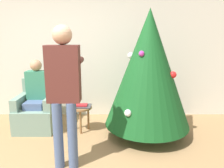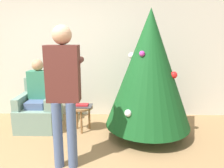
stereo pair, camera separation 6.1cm
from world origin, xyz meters
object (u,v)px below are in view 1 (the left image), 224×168
at_px(armchair, 38,111).
at_px(side_stool, 81,111).
at_px(person_standing, 64,85).
at_px(christmas_tree, 148,69).
at_px(person_seated, 37,92).

relative_size(armchair, side_stool, 1.97).
xyz_separation_m(armchair, person_standing, (0.76, -1.20, 0.75)).
bearing_deg(armchair, side_stool, -11.69).
distance_m(armchair, side_stool, 0.82).
height_order(armchair, side_stool, armchair).
bearing_deg(christmas_tree, armchair, 170.38).
relative_size(person_seated, person_standing, 0.70).
bearing_deg(side_stool, person_standing, -92.55).
bearing_deg(christmas_tree, person_standing, -142.73).
relative_size(christmas_tree, person_seated, 1.67).
relative_size(person_seated, side_stool, 2.80).
distance_m(christmas_tree, armchair, 2.09).
distance_m(person_seated, person_standing, 1.45).
xyz_separation_m(person_seated, person_standing, (0.76, -1.17, 0.39)).
height_order(armchair, person_standing, person_standing).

